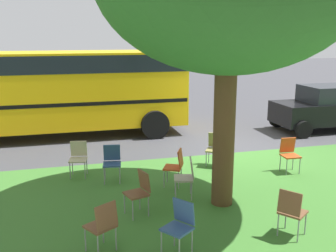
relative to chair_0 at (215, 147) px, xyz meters
The scene contains 14 objects.
ground 1.62m from the chair_0, 133.64° to the right, with size 80.00×80.00×0.00m, color #424247.
grass_verge 2.40m from the chair_0, 116.97° to the left, with size 48.00×6.00×0.01m, color #3D752D.
chair_0 is the anchor object (origin of this frame).
chair_1 3.46m from the chair_0, 43.69° to the left, with size 0.53×0.52×0.88m.
chair_2 1.82m from the chair_0, 39.04° to the left, with size 0.56×0.55×0.88m.
chair_3 4.46m from the chair_0, 61.40° to the left, with size 0.58×0.58×0.88m.
chair_4 3.93m from the chair_0, 88.09° to the left, with size 0.58×0.58×0.88m.
chair_5 3.58m from the chair_0, ahead, with size 0.49×0.49×0.88m.
chair_6 4.91m from the chair_0, 47.34° to the left, with size 0.57×0.57×0.88m.
chair_7 2.30m from the chair_0, 53.48° to the left, with size 0.51×0.51×0.88m.
chair_8 2.85m from the chair_0, ahead, with size 0.47×0.48×0.88m.
chair_9 1.91m from the chair_0, 150.39° to the left, with size 0.44×0.44×0.88m.
parked_car 6.04m from the chair_0, 153.20° to the right, with size 3.70×1.92×1.65m.
school_bus 6.72m from the chair_0, 41.53° to the right, with size 10.40×2.80×2.88m.
Camera 1 is at (4.82, 10.50, 3.46)m, focal length 41.66 mm.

